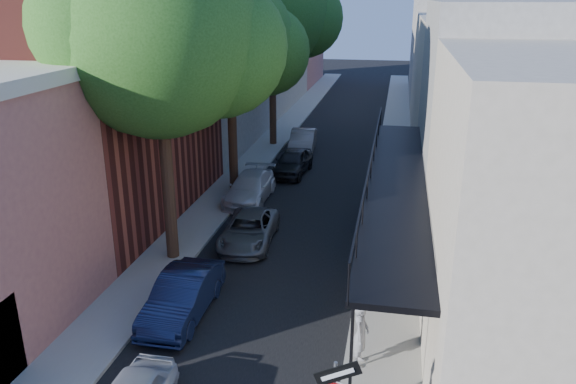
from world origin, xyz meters
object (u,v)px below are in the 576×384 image
at_px(parked_car_b, 183,296).
at_px(parked_car_c, 249,230).
at_px(parked_car_f, 303,141).
at_px(oak_mid, 239,44).
at_px(oak_far, 280,12).
at_px(oak_near, 173,38).
at_px(parked_car_e, 292,162).
at_px(pedestrian, 361,334).
at_px(parked_car_d, 250,188).

relative_size(parked_car_b, parked_car_c, 0.99).
bearing_deg(parked_car_f, oak_mid, -107.86).
bearing_deg(oak_far, parked_car_c, -82.78).
xyz_separation_m(oak_near, parked_car_f, (1.73, 15.43, -7.19)).
height_order(oak_near, parked_car_c, oak_near).
distance_m(parked_car_e, pedestrian, 16.93).
xyz_separation_m(oak_far, parked_car_e, (1.94, -6.17, -7.58)).
distance_m(parked_car_c, parked_car_f, 13.85).
relative_size(oak_far, pedestrian, 6.76).
distance_m(parked_car_e, parked_car_f, 4.60).
relative_size(parked_car_c, parked_car_e, 1.03).
bearing_deg(oak_near, parked_car_c, 38.89).
xyz_separation_m(oak_far, parked_car_d, (0.75, -10.68, -7.62)).
xyz_separation_m(parked_car_b, parked_car_e, (0.59, 14.70, 0.01)).
height_order(parked_car_f, pedestrian, pedestrian).
bearing_deg(parked_car_f, parked_car_b, -95.52).
height_order(oak_far, parked_car_b, oak_far).
bearing_deg(pedestrian, oak_far, 23.61).
height_order(parked_car_e, parked_car_f, parked_car_f).
distance_m(parked_car_d, parked_car_f, 9.16).
height_order(parked_car_b, parked_car_e, parked_car_e).
height_order(parked_car_b, parked_car_c, parked_car_b).
xyz_separation_m(oak_near, parked_car_d, (0.77, 6.33, -7.24)).
distance_m(oak_mid, pedestrian, 16.18).
xyz_separation_m(parked_car_c, parked_car_f, (-0.23, 13.85, 0.11)).
distance_m(oak_far, parked_car_e, 9.96).
height_order(oak_far, parked_car_c, oak_far).
bearing_deg(oak_far, parked_car_d, -85.96).
bearing_deg(oak_near, oak_mid, 90.37).
bearing_deg(parked_car_c, parked_car_f, 87.82).
height_order(oak_far, pedestrian, oak_far).
distance_m(parked_car_c, parked_car_d, 4.89).
xyz_separation_m(oak_mid, parked_car_b, (1.41, -11.84, -6.39)).
bearing_deg(parked_car_e, parked_car_c, -85.24).
distance_m(parked_car_c, parked_car_e, 9.25).
relative_size(oak_near, parked_car_b, 2.81).
relative_size(parked_car_d, parked_car_f, 1.06).
bearing_deg(oak_far, parked_car_e, -72.58).
distance_m(oak_near, parked_car_c, 7.73).
relative_size(parked_car_c, pedestrian, 2.34).
bearing_deg(oak_mid, parked_car_e, 55.05).
bearing_deg(parked_car_c, parked_car_e, 86.96).
bearing_deg(parked_car_b, parked_car_e, 87.87).
bearing_deg(oak_far, parked_car_b, -86.31).
bearing_deg(parked_car_e, parked_car_f, 97.34).
relative_size(oak_near, parked_car_e, 2.85).
bearing_deg(oak_near, parked_car_f, 83.59).
bearing_deg(oak_far, oak_mid, -90.41).
height_order(oak_mid, parked_car_d, oak_mid).
xyz_separation_m(parked_car_b, parked_car_c, (0.61, 5.46, -0.10)).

